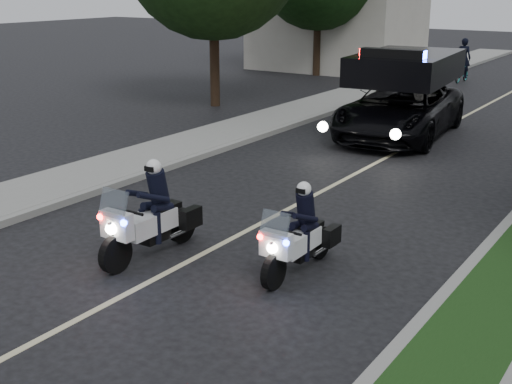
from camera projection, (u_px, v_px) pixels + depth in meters
ground at (152, 281)px, 10.70m from camera, size 120.00×120.00×0.00m
curb_left at (270, 133)px, 20.80m from camera, size 0.20×60.00×0.15m
sidewalk_left at (241, 128)px, 21.38m from camera, size 2.00×60.00×0.16m
building_far at (338, 2)px, 35.62m from camera, size 8.00×6.00×7.00m
lane_marking at (396, 153)px, 18.66m from camera, size 0.12×50.00×0.01m
police_moto_left at (152, 256)px, 11.67m from camera, size 0.72×2.01×1.70m
police_moto_right at (298, 272)px, 11.02m from camera, size 0.63×1.78×1.51m
police_suv at (398, 136)px, 20.62m from camera, size 3.36×6.25×2.92m
bicycle at (461, 82)px, 31.73m from camera, size 0.59×1.56×0.80m
cyclist at (461, 82)px, 31.73m from camera, size 0.67×0.45×1.83m
tree_left_near at (215, 106)px, 25.70m from camera, size 8.57×8.57×11.24m
tree_left_far at (316, 75)px, 34.02m from camera, size 7.89×7.89×10.12m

